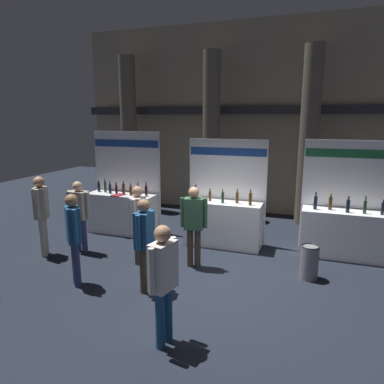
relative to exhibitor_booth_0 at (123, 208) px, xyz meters
name	(u,v)px	position (x,y,z in m)	size (l,w,h in m)	color
ground_plane	(216,280)	(3.04, -1.88, -0.64)	(24.00, 24.00, 0.00)	black
hall_colonnade	(262,123)	(3.04, 3.06, 2.14)	(11.70, 1.26, 5.75)	gray
exhibitor_booth_0	(123,208)	(0.00, 0.00, 0.00)	(1.88, 0.72, 2.60)	white
exhibitor_booth_1	(223,219)	(2.69, -0.03, -0.01)	(1.86, 0.66, 2.46)	white
exhibitor_booth_2	(345,229)	(5.32, 0.15, -0.02)	(1.87, 0.66, 2.48)	white
trash_bin	(309,262)	(4.65, -1.23, -0.32)	(0.33, 0.33, 0.65)	slate
visitor_0	(74,233)	(0.73, -2.88, 0.34)	(0.38, 0.38, 1.67)	navy
visitor_1	(138,218)	(1.31, -1.62, 0.32)	(0.30, 0.55, 1.62)	#47382D
visitor_3	(194,220)	(2.44, -1.42, 0.33)	(0.53, 0.30, 1.64)	#47382D
visitor_5	(163,276)	(2.89, -3.91, 0.34)	(0.30, 0.53, 1.65)	navy
visitor_6	(144,238)	(1.99, -2.66, 0.32)	(0.25, 0.50, 1.64)	#47382D
visitor_7	(41,209)	(-0.82, -1.95, 0.39)	(0.36, 0.44, 1.74)	#ADA393
visitor_8	(79,210)	(-0.19, -1.52, 0.32)	(0.57, 0.28, 1.60)	navy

